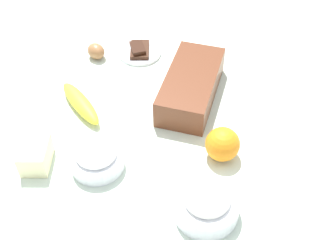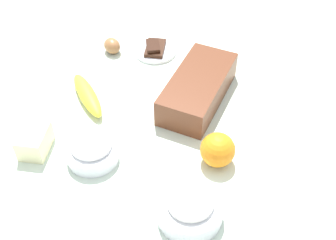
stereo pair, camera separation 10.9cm
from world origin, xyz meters
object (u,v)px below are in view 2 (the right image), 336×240
at_px(flour_bowl, 190,208).
at_px(banana, 87,95).
at_px(egg_near_butter, 112,46).
at_px(orange_fruit, 218,150).
at_px(butter_block, 35,141).
at_px(chocolate_plate, 155,50).
at_px(sugar_bowl, 92,150).
at_px(loaf_pan, 198,88).

height_order(flour_bowl, banana, flour_bowl).
distance_m(flour_bowl, egg_near_butter, 0.63).
height_order(orange_fruit, butter_block, orange_fruit).
bearing_deg(butter_block, orange_fruit, 107.92).
distance_m(flour_bowl, chocolate_plate, 0.60).
bearing_deg(sugar_bowl, orange_fruit, 110.85).
bearing_deg(sugar_bowl, chocolate_plate, -175.30).
xyz_separation_m(orange_fruit, chocolate_plate, (-0.34, -0.31, -0.03)).
height_order(loaf_pan, banana, loaf_pan).
bearing_deg(butter_block, banana, 172.72).
distance_m(sugar_bowl, banana, 0.21).
relative_size(butter_block, egg_near_butter, 1.52).
bearing_deg(loaf_pan, egg_near_butter, -106.76).
xyz_separation_m(sugar_bowl, orange_fruit, (-0.11, 0.28, 0.01)).
relative_size(loaf_pan, sugar_bowl, 2.24).
relative_size(butter_block, chocolate_plate, 0.69).
bearing_deg(orange_fruit, butter_block, -72.08).
relative_size(flour_bowl, banana, 0.75).
bearing_deg(sugar_bowl, egg_near_butter, -158.21).
height_order(flour_bowl, sugar_bowl, flour_bowl).
bearing_deg(butter_block, flour_bowl, 85.53).
relative_size(loaf_pan, orange_fruit, 3.39).
distance_m(flour_bowl, sugar_bowl, 0.28).
xyz_separation_m(flour_bowl, chocolate_plate, (-0.51, -0.31, -0.02)).
height_order(flour_bowl, egg_near_butter, flour_bowl).
distance_m(orange_fruit, egg_near_butter, 0.53).
bearing_deg(egg_near_butter, flour_bowl, 43.20).
distance_m(loaf_pan, butter_block, 0.44).
bearing_deg(loaf_pan, flour_bowl, 18.75).
relative_size(banana, butter_block, 2.11).
bearing_deg(orange_fruit, banana, -99.80).
bearing_deg(banana, loaf_pan, 113.86).
height_order(orange_fruit, egg_near_butter, orange_fruit).
distance_m(orange_fruit, chocolate_plate, 0.47).
distance_m(loaf_pan, egg_near_butter, 0.33).
relative_size(sugar_bowl, banana, 0.66).
bearing_deg(flour_bowl, banana, -121.26).
bearing_deg(flour_bowl, orange_fruit, 178.45).
relative_size(flour_bowl, sugar_bowl, 1.13).
height_order(sugar_bowl, banana, sugar_bowl).
xyz_separation_m(loaf_pan, chocolate_plate, (-0.15, -0.20, -0.03)).
height_order(banana, butter_block, butter_block).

